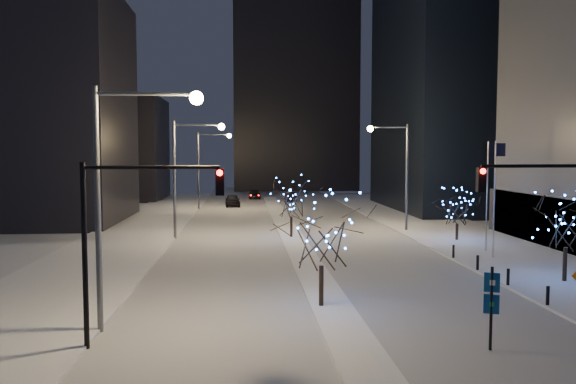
{
  "coord_description": "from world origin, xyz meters",
  "views": [
    {
      "loc": [
        -4.09,
        -21.06,
        7.34
      ],
      "look_at": [
        -1.48,
        12.28,
        5.0
      ],
      "focal_mm": 35.0,
      "sensor_mm": 36.0,
      "label": 1
    }
  ],
  "objects": [
    {
      "name": "ground",
      "position": [
        0.0,
        0.0,
        0.0
      ],
      "size": [
        160.0,
        160.0,
        0.0
      ],
      "primitive_type": "plane",
      "color": "silver",
      "rests_on": "ground"
    },
    {
      "name": "road",
      "position": [
        0.0,
        35.0,
        0.01
      ],
      "size": [
        20.0,
        130.0,
        0.02
      ],
      "primitive_type": "cube",
      "color": "#A7ACB5",
      "rests_on": "ground"
    },
    {
      "name": "median",
      "position": [
        0.0,
        30.0,
        0.07
      ],
      "size": [
        2.0,
        80.0,
        0.15
      ],
      "primitive_type": "cube",
      "color": "white",
      "rests_on": "ground"
    },
    {
      "name": "east_sidewalk",
      "position": [
        15.0,
        20.0,
        0.07
      ],
      "size": [
        10.0,
        90.0,
        0.15
      ],
      "primitive_type": "cube",
      "color": "white",
      "rests_on": "ground"
    },
    {
      "name": "west_sidewalk",
      "position": [
        -14.0,
        20.0,
        0.07
      ],
      "size": [
        8.0,
        90.0,
        0.15
      ],
      "primitive_type": "cube",
      "color": "white",
      "rests_on": "ground"
    },
    {
      "name": "filler_west_near",
      "position": [
        -28.0,
        40.0,
        12.0
      ],
      "size": [
        22.0,
        18.0,
        24.0
      ],
      "primitive_type": "cube",
      "color": "black",
      "rests_on": "ground"
    },
    {
      "name": "filler_west_far",
      "position": [
        -26.0,
        70.0,
        8.0
      ],
      "size": [
        18.0,
        16.0,
        16.0
      ],
      "primitive_type": "cube",
      "color": "black",
      "rests_on": "ground"
    },
    {
      "name": "horizon_block",
      "position": [
        6.0,
        92.0,
        21.0
      ],
      "size": [
        24.0,
        14.0,
        42.0
      ],
      "primitive_type": "cube",
      "color": "black",
      "rests_on": "ground"
    },
    {
      "name": "street_lamp_w_near",
      "position": [
        -8.94,
        2.0,
        6.5
      ],
      "size": [
        4.4,
        0.56,
        10.0
      ],
      "color": "#595E66",
      "rests_on": "ground"
    },
    {
      "name": "street_lamp_w_mid",
      "position": [
        -8.94,
        27.0,
        6.5
      ],
      "size": [
        4.4,
        0.56,
        10.0
      ],
      "color": "#595E66",
      "rests_on": "ground"
    },
    {
      "name": "street_lamp_w_far",
      "position": [
        -8.94,
        52.0,
        6.5
      ],
      "size": [
        4.4,
        0.56,
        10.0
      ],
      "color": "#595E66",
      "rests_on": "ground"
    },
    {
      "name": "street_lamp_east",
      "position": [
        10.08,
        30.0,
        6.45
      ],
      "size": [
        3.9,
        0.56,
        10.0
      ],
      "color": "#595E66",
      "rests_on": "ground"
    },
    {
      "name": "traffic_signal_west",
      "position": [
        -8.44,
        -0.0,
        4.76
      ],
      "size": [
        5.26,
        0.43,
        7.0
      ],
      "color": "black",
      "rests_on": "ground"
    },
    {
      "name": "traffic_signal_east",
      "position": [
        8.94,
        1.0,
        4.76
      ],
      "size": [
        5.26,
        0.43,
        7.0
      ],
      "color": "black",
      "rests_on": "ground"
    },
    {
      "name": "flagpoles",
      "position": [
        13.37,
        17.25,
        4.8
      ],
      "size": [
        1.35,
        2.6,
        8.0
      ],
      "color": "silver",
      "rests_on": "east_sidewalk"
    },
    {
      "name": "bollards",
      "position": [
        10.2,
        10.0,
        0.6
      ],
      "size": [
        0.16,
        12.16,
        0.9
      ],
      "color": "black",
      "rests_on": "east_sidewalk"
    },
    {
      "name": "car_near",
      "position": [
        -5.68,
        55.76,
        0.82
      ],
      "size": [
        2.2,
        4.93,
        1.65
      ],
      "primitive_type": "imported",
      "rotation": [
        0.0,
        0.0,
        0.05
      ],
      "color": "black",
      "rests_on": "ground"
    },
    {
      "name": "car_mid",
      "position": [
        2.98,
        63.82,
        0.68
      ],
      "size": [
        1.56,
        4.17,
        1.36
      ],
      "primitive_type": "imported",
      "rotation": [
        0.0,
        0.0,
        3.17
      ],
      "color": "black",
      "rests_on": "ground"
    },
    {
      "name": "car_far",
      "position": [
        -2.46,
        68.64,
        0.67
      ],
      "size": [
        1.92,
        4.63,
        1.34
      ],
      "primitive_type": "imported",
      "rotation": [
        0.0,
        0.0,
        0.01
      ],
      "color": "black",
      "rests_on": "ground"
    },
    {
      "name": "holiday_tree_median_near",
      "position": [
        -0.5,
        4.76,
        3.66
      ],
      "size": [
        4.64,
        4.64,
        5.46
      ],
      "color": "black",
      "rests_on": "median"
    },
    {
      "name": "holiday_tree_median_far",
      "position": [
        -0.09,
        26.47,
        3.45
      ],
      "size": [
        5.12,
        5.12,
        5.16
      ],
      "color": "black",
      "rests_on": "median"
    },
    {
      "name": "holiday_tree_plaza_near",
      "position": [
        13.85,
        8.75,
        3.43
      ],
      "size": [
        4.26,
        4.26,
        4.94
      ],
      "color": "black",
      "rests_on": "east_sidewalk"
    },
    {
      "name": "holiday_tree_plaza_far",
      "position": [
        13.46,
        23.79,
        2.75
      ],
      "size": [
        4.35,
        4.35,
        4.15
      ],
      "color": "black",
      "rests_on": "east_sidewalk"
    },
    {
      "name": "wayfinding_sign",
      "position": [
        5.0,
        -1.32,
        1.93
      ],
      "size": [
        0.54,
        0.28,
        3.15
      ],
      "rotation": [
        0.0,
        0.0,
        -0.39
      ],
      "color": "black",
      "rests_on": "ground"
    }
  ]
}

